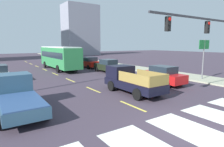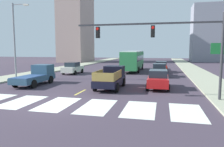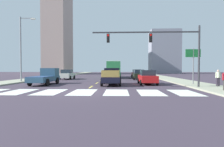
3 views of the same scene
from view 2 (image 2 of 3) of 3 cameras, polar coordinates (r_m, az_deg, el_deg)
ground_plane at (r=14.72m, az=-14.18°, el=-7.85°), size 160.00×160.00×0.00m
sidewalk_right at (r=31.27m, az=22.63°, el=-0.53°), size 3.74×110.00×0.15m
sidewalk_left at (r=35.93m, az=-17.69°, el=0.50°), size 3.74×110.00×0.15m
crosswalk_stripe_2 at (r=16.12m, az=-22.77°, el=-6.90°), size 1.89×3.78×0.01m
crosswalk_stripe_3 at (r=14.72m, az=-14.18°, el=-7.83°), size 1.89×3.78×0.01m
crosswalk_stripe_4 at (r=13.72m, az=-4.03°, el=-8.70°), size 1.89×3.78×0.01m
crosswalk_stripe_5 at (r=13.19m, az=7.36°, el=-9.35°), size 1.89×3.78×0.01m
crosswalk_stripe_6 at (r=13.21m, az=19.21°, el=-9.64°), size 1.89×3.78×0.01m
lane_dash_0 at (r=18.27m, az=-8.39°, el=-4.94°), size 0.16×2.40×0.01m
lane_dash_1 at (r=22.92m, az=-3.78°, el=-2.59°), size 0.16×2.40×0.01m
lane_dash_2 at (r=27.69m, az=-0.75°, el=-1.02°), size 0.16×2.40×0.01m
lane_dash_3 at (r=32.53m, az=1.38°, el=0.08°), size 0.16×2.40×0.01m
lane_dash_4 at (r=37.41m, az=2.96°, el=0.90°), size 0.16×2.40×0.01m
lane_dash_5 at (r=42.32m, az=4.17°, el=1.53°), size 0.16×2.40×0.01m
lane_dash_6 at (r=47.25m, az=5.13°, el=2.02°), size 0.16×2.40×0.01m
lane_dash_7 at (r=52.19m, az=5.91°, el=2.43°), size 0.16×2.40×0.01m
pickup_stakebed at (r=20.10m, az=-0.17°, el=-1.15°), size 2.18×5.20×1.96m
pickup_dark at (r=23.27m, az=-19.35°, el=-0.52°), size 2.18×5.20×1.96m
city_bus at (r=35.82m, az=5.61°, el=3.76°), size 2.72×10.80×3.32m
sedan_near_left at (r=32.24m, az=-10.36°, el=1.46°), size 2.02×4.40×1.72m
sedan_mid at (r=29.32m, az=12.44°, el=0.93°), size 2.02×4.40×1.72m
sedan_far at (r=34.95m, az=12.92°, el=1.77°), size 2.02×4.40×1.72m
sedan_near_right at (r=20.15m, az=12.16°, el=-1.49°), size 2.02×4.40×1.72m
traffic_signal_gantry at (r=15.78m, az=15.24°, el=8.63°), size 10.30×0.27×6.00m
direction_sign_green at (r=19.66m, az=27.10°, el=4.13°), size 1.70×0.12×4.20m
streetlight_left at (r=28.39m, az=-24.26°, el=8.65°), size 2.20×0.28×9.00m
tower_tall_centre at (r=65.05m, az=-9.56°, el=15.22°), size 7.21×11.75×27.33m
block_mid_left at (r=69.64m, az=24.87°, el=9.62°), size 11.00×7.41×16.43m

